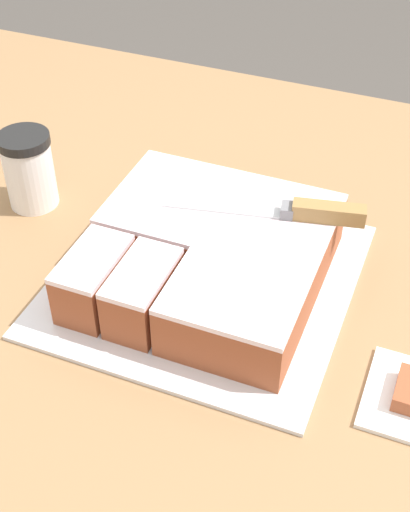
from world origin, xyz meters
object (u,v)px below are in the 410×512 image
knife (307,212)px  coffee_cup (29,170)px  cake_board (205,279)px  cake (208,255)px

knife → coffee_cup: 0.40m
cake_board → knife: 0.16m
knife → cake_board: bearing=24.3°
cake_board → coffee_cup: size_ratio=3.25×
cake_board → coffee_cup: 0.31m
cake_board → knife: knife is taller
cake_board → knife: (0.11, 0.08, 0.09)m
cake → knife: (0.10, 0.07, 0.05)m
coffee_cup → knife: bearing=1.8°
cake_board → coffee_cup: (-0.30, 0.06, 0.05)m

